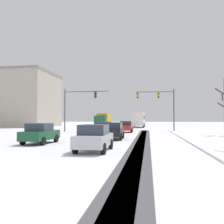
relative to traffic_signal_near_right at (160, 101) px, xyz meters
The scene contains 12 objects.
wheel_track_left_lane 16.37m from the traffic_signal_near_right, 99.70° to the right, with size 1.06×38.73×0.01m, color #4C4C51.
wheel_track_right_lane 16.32m from the traffic_signal_near_right, 98.38° to the right, with size 1.17×38.73×0.01m, color #4C4C51.
sidewalk_kerb_right 18.16m from the traffic_signal_near_right, 78.79° to the right, with size 4.00×38.73×0.12m, color white.
traffic_signal_near_right is the anchor object (origin of this frame).
traffic_signal_near_left 12.76m from the traffic_signal_near_right, behind, with size 7.04×0.41×6.50m.
car_red_lead 6.92m from the traffic_signal_near_right, 150.82° to the right, with size 1.88×4.12×1.62m.
car_yellow_cab_second 11.64m from the traffic_signal_near_right, 132.36° to the right, with size 1.89×4.13×1.62m.
car_black_third 16.57m from the traffic_signal_near_right, 108.66° to the right, with size 1.88×4.12×1.62m.
car_dark_green_fourth 23.04m from the traffic_signal_near_right, 117.07° to the right, with size 1.90×4.14×1.62m.
car_silver_fifth 25.04m from the traffic_signal_near_right, 101.89° to the right, with size 1.87×4.12×1.62m.
bus_oncoming 19.74m from the traffic_signal_near_right, 101.92° to the left, with size 2.80×11.04×3.38m.
box_truck_delivery 15.51m from the traffic_signal_near_right, 135.21° to the left, with size 2.42×7.44×3.02m.
Camera 1 is at (4.45, -6.16, 1.98)m, focal length 40.49 mm.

